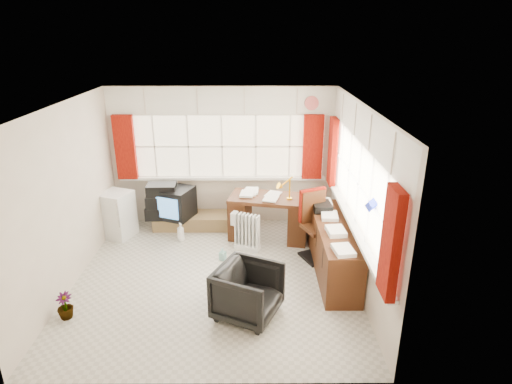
# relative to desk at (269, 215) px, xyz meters

# --- Properties ---
(ground) EXTENTS (4.00, 4.00, 0.00)m
(ground) POSITION_rel_desk_xyz_m (-0.82, -1.29, -0.42)
(ground) COLOR beige
(ground) RESTS_ON ground
(room_walls) EXTENTS (4.00, 4.00, 4.00)m
(room_walls) POSITION_rel_desk_xyz_m (-0.82, -1.29, 1.08)
(room_walls) COLOR beige
(room_walls) RESTS_ON ground
(window_back) EXTENTS (3.70, 0.12, 3.60)m
(window_back) POSITION_rel_desk_xyz_m (-0.82, 0.65, 0.52)
(window_back) COLOR #FFEFC9
(window_back) RESTS_ON room_walls
(window_right) EXTENTS (0.12, 3.70, 3.60)m
(window_right) POSITION_rel_desk_xyz_m (1.12, -1.29, 0.52)
(window_right) COLOR #FFEFC9
(window_right) RESTS_ON room_walls
(curtains) EXTENTS (3.83, 3.83, 1.15)m
(curtains) POSITION_rel_desk_xyz_m (0.11, -0.37, 1.03)
(curtains) COLOR maroon
(curtains) RESTS_ON room_walls
(overhead_cabinets) EXTENTS (3.98, 3.98, 0.48)m
(overhead_cabinets) POSITION_rel_desk_xyz_m (0.16, -0.31, 1.83)
(overhead_cabinets) COLOR white
(overhead_cabinets) RESTS_ON room_walls
(desk) EXTENTS (1.42, 0.89, 0.80)m
(desk) POSITION_rel_desk_xyz_m (0.00, 0.00, 0.00)
(desk) COLOR #4D2712
(desk) RESTS_ON ground
(desk_lamp) EXTENTS (0.16, 0.15, 0.40)m
(desk_lamp) POSITION_rel_desk_xyz_m (0.33, -0.10, 0.61)
(desk_lamp) COLOR #F3A80A
(desk_lamp) RESTS_ON desk
(task_chair) EXTENTS (0.61, 0.63, 1.10)m
(task_chair) POSITION_rel_desk_xyz_m (0.70, -0.61, 0.16)
(task_chair) COLOR black
(task_chair) RESTS_ON ground
(office_chair) EXTENTS (0.99, 0.98, 0.68)m
(office_chair) POSITION_rel_desk_xyz_m (-0.33, -2.16, -0.08)
(office_chair) COLOR black
(office_chair) RESTS_ON ground
(radiator) EXTENTS (0.45, 0.32, 0.63)m
(radiator) POSITION_rel_desk_xyz_m (-0.37, -0.43, -0.17)
(radiator) COLOR white
(radiator) RESTS_ON ground
(credenza) EXTENTS (0.50, 2.00, 0.85)m
(credenza) POSITION_rel_desk_xyz_m (0.91, -1.09, -0.03)
(credenza) COLOR #4D2712
(credenza) RESTS_ON ground
(file_tray) EXTENTS (0.29, 0.37, 0.12)m
(file_tray) POSITION_rel_desk_xyz_m (0.81, -0.54, 0.39)
(file_tray) COLOR black
(file_tray) RESTS_ON credenza
(tv_bench) EXTENTS (1.40, 0.50, 0.25)m
(tv_bench) POSITION_rel_desk_xyz_m (-1.37, 0.43, -0.30)
(tv_bench) COLOR olive
(tv_bench) RESTS_ON ground
(crt_tv) EXTENTS (0.75, 0.72, 0.54)m
(crt_tv) POSITION_rel_desk_xyz_m (-1.66, 0.33, 0.10)
(crt_tv) COLOR black
(crt_tv) RESTS_ON tv_bench
(hifi_stack) EXTENTS (0.61, 0.40, 0.63)m
(hifi_stack) POSITION_rel_desk_xyz_m (-1.87, 0.31, 0.12)
(hifi_stack) COLOR black
(hifi_stack) RESTS_ON tv_bench
(mini_fridge) EXTENTS (0.62, 0.62, 0.81)m
(mini_fridge) POSITION_rel_desk_xyz_m (-2.62, 0.08, -0.02)
(mini_fridge) COLOR white
(mini_fridge) RESTS_ON ground
(spray_bottle_a) EXTENTS (0.17, 0.17, 0.33)m
(spray_bottle_a) POSITION_rel_desk_xyz_m (-1.51, -0.12, -0.26)
(spray_bottle_a) COLOR white
(spray_bottle_a) RESTS_ON ground
(spray_bottle_b) EXTENTS (0.12, 0.12, 0.20)m
(spray_bottle_b) POSITION_rel_desk_xyz_m (-0.75, -0.77, -0.32)
(spray_bottle_b) COLOR #86C9C3
(spray_bottle_b) RESTS_ON ground
(flower_vase) EXTENTS (0.20, 0.20, 0.35)m
(flower_vase) POSITION_rel_desk_xyz_m (-2.62, -2.21, -0.25)
(flower_vase) COLOR black
(flower_vase) RESTS_ON ground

